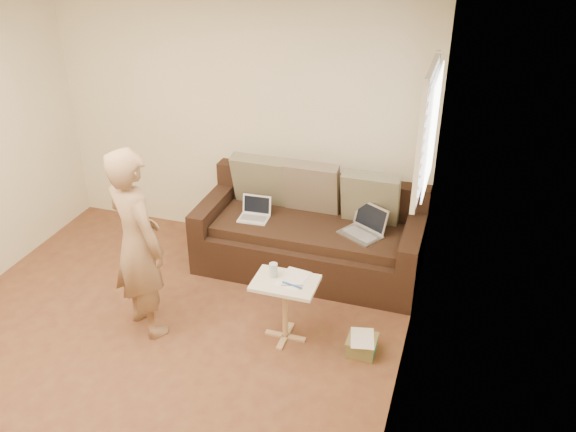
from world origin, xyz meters
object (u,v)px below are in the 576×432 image
(sofa, at_px, (309,232))
(drinking_glass, at_px, (273,270))
(laptop_silver, at_px, (360,235))
(striped_box, at_px, (362,345))
(person, at_px, (137,243))
(laptop_white, at_px, (254,220))
(side_table, at_px, (285,310))

(sofa, bearing_deg, drinking_glass, -90.45)
(laptop_silver, height_order, striped_box, laptop_silver)
(drinking_glass, height_order, striped_box, drinking_glass)
(sofa, relative_size, person, 1.30)
(laptop_silver, relative_size, laptop_white, 1.31)
(sofa, bearing_deg, side_table, -84.37)
(laptop_white, relative_size, person, 0.17)
(side_table, bearing_deg, laptop_white, 123.12)
(side_table, xyz_separation_m, striped_box, (0.67, 0.01, -0.21))
(striped_box, bearing_deg, side_table, -179.42)
(laptop_silver, height_order, laptop_white, laptop_silver)
(laptop_silver, height_order, person, person)
(striped_box, bearing_deg, sofa, 125.29)
(laptop_white, height_order, person, person)
(laptop_silver, distance_m, side_table, 1.13)
(laptop_silver, xyz_separation_m, drinking_glass, (-0.53, -0.98, 0.12))
(laptop_white, xyz_separation_m, person, (-0.55, -1.22, 0.33))
(laptop_silver, relative_size, person, 0.22)
(laptop_white, bearing_deg, side_table, -60.15)
(laptop_white, relative_size, striped_box, 1.20)
(side_table, bearing_deg, drinking_glass, 159.69)
(sofa, xyz_separation_m, person, (-1.10, -1.32, 0.42))
(sofa, xyz_separation_m, laptop_silver, (0.52, -0.08, 0.10))
(sofa, bearing_deg, person, -129.72)
(sofa, relative_size, laptop_white, 7.54)
(side_table, xyz_separation_m, drinking_glass, (-0.12, 0.04, 0.35))
(laptop_silver, relative_size, side_table, 0.66)
(sofa, distance_m, side_table, 1.11)
(laptop_white, height_order, side_table, laptop_white)
(person, xyz_separation_m, striped_box, (1.87, 0.23, -0.77))
(laptop_white, bearing_deg, sofa, 6.56)
(side_table, distance_m, striped_box, 0.70)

